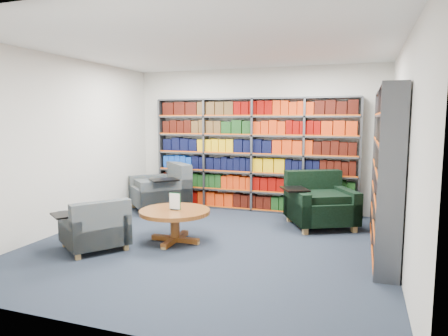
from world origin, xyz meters
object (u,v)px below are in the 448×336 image
(chair_teal_left, at_px, (165,191))
(coffee_table, at_px, (175,216))
(chair_green_right, at_px, (318,204))
(chair_teal_front, at_px, (96,229))

(chair_teal_left, height_order, coffee_table, chair_teal_left)
(chair_teal_left, relative_size, chair_green_right, 1.06)
(chair_green_right, relative_size, chair_teal_front, 1.22)
(chair_teal_front, distance_m, coffee_table, 1.11)
(chair_teal_left, distance_m, chair_green_right, 3.05)
(chair_teal_left, xyz_separation_m, chair_teal_front, (0.28, -2.56, -0.08))
(chair_teal_left, distance_m, chair_teal_front, 2.58)
(chair_teal_front, bearing_deg, chair_teal_left, 96.16)
(coffee_table, bearing_deg, chair_green_right, 41.50)
(chair_green_right, bearing_deg, coffee_table, -138.50)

